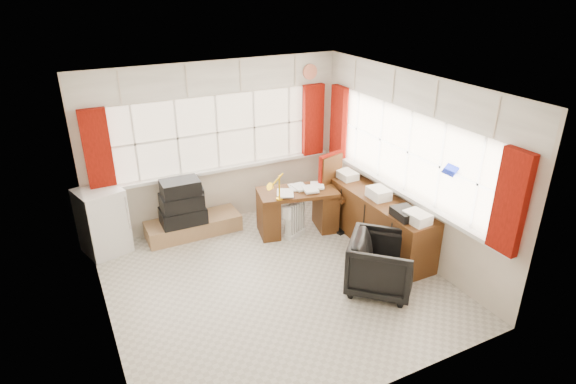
# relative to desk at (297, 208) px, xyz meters

# --- Properties ---
(ground) EXTENTS (4.00, 4.00, 0.00)m
(ground) POSITION_rel_desk_xyz_m (-0.90, -1.09, -0.38)
(ground) COLOR beige
(ground) RESTS_ON ground
(room_walls) EXTENTS (4.00, 4.00, 4.00)m
(room_walls) POSITION_rel_desk_xyz_m (-0.90, -1.09, 1.12)
(room_walls) COLOR beige
(room_walls) RESTS_ON ground
(window_back) EXTENTS (3.70, 0.12, 3.60)m
(window_back) POSITION_rel_desk_xyz_m (-0.90, 0.85, 0.57)
(window_back) COLOR beige
(window_back) RESTS_ON room_walls
(window_right) EXTENTS (0.12, 3.70, 3.60)m
(window_right) POSITION_rel_desk_xyz_m (1.05, -1.09, 0.57)
(window_right) COLOR beige
(window_right) RESTS_ON room_walls
(curtains) EXTENTS (3.83, 3.83, 1.15)m
(curtains) POSITION_rel_desk_xyz_m (0.03, -0.17, 1.08)
(curtains) COLOR maroon
(curtains) RESTS_ON room_walls
(overhead_cabinets) EXTENTS (3.98, 3.98, 0.48)m
(overhead_cabinets) POSITION_rel_desk_xyz_m (0.08, -0.11, 1.87)
(overhead_cabinets) COLOR white
(overhead_cabinets) RESTS_ON room_walls
(desk) EXTENTS (1.27, 0.82, 0.72)m
(desk) POSITION_rel_desk_xyz_m (0.00, 0.00, 0.00)
(desk) COLOR #573214
(desk) RESTS_ON ground
(desk_lamp) EXTENTS (0.16, 0.14, 0.40)m
(desk_lamp) POSITION_rel_desk_xyz_m (-0.38, -0.16, 0.58)
(desk_lamp) COLOR #F5B60A
(desk_lamp) RESTS_ON desk
(task_chair) EXTENTS (0.59, 0.61, 1.14)m
(task_chair) POSITION_rel_desk_xyz_m (0.63, -0.04, 0.23)
(task_chair) COLOR black
(task_chair) RESTS_ON ground
(office_chair) EXTENTS (1.10, 1.10, 0.72)m
(office_chair) POSITION_rel_desk_xyz_m (0.22, -1.80, -0.02)
(office_chair) COLOR black
(office_chair) RESTS_ON ground
(radiator) EXTENTS (0.39, 0.28, 0.54)m
(radiator) POSITION_rel_desk_xyz_m (-0.11, -0.13, -0.16)
(radiator) COLOR white
(radiator) RESTS_ON ground
(credenza) EXTENTS (0.50, 2.00, 0.85)m
(credenza) POSITION_rel_desk_xyz_m (0.83, -0.89, 0.01)
(credenza) COLOR #573214
(credenza) RESTS_ON ground
(file_tray) EXTENTS (0.29, 0.36, 0.11)m
(file_tray) POSITION_rel_desk_xyz_m (0.76, -1.52, 0.43)
(file_tray) COLOR black
(file_tray) RESTS_ON credenza
(tv_bench) EXTENTS (1.40, 0.50, 0.25)m
(tv_bench) POSITION_rel_desk_xyz_m (-1.45, 0.63, -0.25)
(tv_bench) COLOR #A27A51
(tv_bench) RESTS_ON ground
(crt_tv) EXTENTS (0.62, 0.58, 0.50)m
(crt_tv) POSITION_rel_desk_xyz_m (-1.51, 0.75, 0.12)
(crt_tv) COLOR black
(crt_tv) RESTS_ON tv_bench
(hifi_stack) EXTENTS (0.65, 0.42, 0.68)m
(hifi_stack) POSITION_rel_desk_xyz_m (-1.60, 0.57, 0.19)
(hifi_stack) COLOR black
(hifi_stack) RESTS_ON tv_bench
(mini_fridge) EXTENTS (0.69, 0.69, 0.95)m
(mini_fridge) POSITION_rel_desk_xyz_m (-2.70, 0.71, 0.10)
(mini_fridge) COLOR white
(mini_fridge) RESTS_ON ground
(spray_bottle_a) EXTENTS (0.17, 0.17, 0.33)m
(spray_bottle_a) POSITION_rel_desk_xyz_m (-1.48, 0.48, -0.21)
(spray_bottle_a) COLOR silver
(spray_bottle_a) RESTS_ON ground
(spray_bottle_b) EXTENTS (0.09, 0.09, 0.19)m
(spray_bottle_b) POSITION_rel_desk_xyz_m (-1.47, 0.43, -0.28)
(spray_bottle_b) COLOR #95DECB
(spray_bottle_b) RESTS_ON ground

